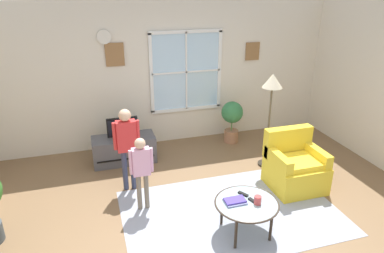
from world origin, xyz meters
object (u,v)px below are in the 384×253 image
Objects in this scene: cup at (258,200)px; armchair at (294,167)px; person_red_shirt at (127,141)px; remote_near_books at (253,201)px; person_pink_shirt at (141,166)px; potted_plant_by_window at (232,117)px; remote_near_cup at (243,194)px; television at (122,127)px; book_stack at (235,201)px; tv_stand at (124,149)px; floor_lamp at (272,90)px; coffee_table at (247,204)px.

armchair is at bearing 38.90° from cup.
person_red_shirt reaches higher than cup.
armchair is at bearing 36.20° from remote_near_books.
person_pink_shirt is 1.30× the size of potted_plant_by_window.
cup is 0.75× the size of remote_near_cup.
television reaches higher than remote_near_books.
person_pink_shirt is at bearing 177.92° from armchair.
person_red_shirt reaches higher than remote_near_cup.
cup is at bearing -106.21° from potted_plant_by_window.
potted_plant_by_window is at bearing 68.10° from book_stack.
potted_plant_by_window is (2.10, 0.22, 0.29)m from tv_stand.
person_pink_shirt reaches higher than cup.
person_red_shirt is 2.39m from floor_lamp.
cup is 2.04m from floor_lamp.
potted_plant_by_window reaches higher than cup.
person_red_shirt reaches higher than armchair.
cup is 0.10× the size of person_pink_shirt.
floor_lamp reaches higher than person_pink_shirt.
coffee_table is at bearing -100.01° from remote_near_cup.
book_stack is (-1.30, -0.74, 0.13)m from armchair.
person_pink_shirt is (-1.16, 0.70, 0.22)m from remote_near_cup.
television reaches higher than remote_near_cup.
armchair is 1.50m from book_stack.
book_stack is at bearing -129.56° from floor_lamp.
person_red_shirt is at bearing -177.67° from floor_lamp.
television is at bearing 119.97° from remote_near_cup.
remote_near_books is 0.18m from remote_near_cup.
remote_near_books is at bearing -1.53° from coffee_table.
remote_near_books is at bearing -143.80° from armchair.
remote_near_cup is 2.54m from potted_plant_by_window.
cup is 2.73m from potted_plant_by_window.
floor_lamp reaches higher than tv_stand.
coffee_table is 0.09m from remote_near_books.
tv_stand is 0.42m from television.
cup is (-1.05, -0.85, 0.17)m from armchair.
tv_stand is at bearing 119.07° from cup.
remote_near_cup is at bearing 106.65° from remote_near_books.
floor_lamp is (1.05, 1.35, 0.88)m from remote_near_cup.
book_stack is at bearing 166.44° from remote_near_books.
cup is (0.11, -0.06, 0.08)m from coffee_table.
cup is at bearing -36.66° from person_pink_shirt.
person_red_shirt reaches higher than remote_near_books.
armchair is at bearing -33.14° from tv_stand.
television is 0.40× the size of person_red_shirt.
coffee_table is at bearing -125.42° from floor_lamp.
television is 0.48× the size of person_pink_shirt.
person_pink_shirt is (-1.00, 0.82, 0.21)m from book_stack.
television reaches higher than tv_stand.
tv_stand is 0.99× the size of person_pink_shirt.
armchair is 1.06× the size of potted_plant_by_window.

